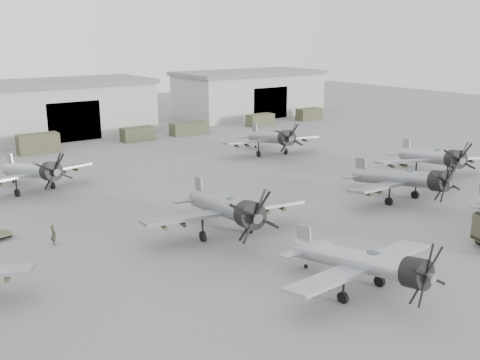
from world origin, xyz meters
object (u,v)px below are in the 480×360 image
at_px(aircraft_far_1, 273,138).
at_px(ground_crew, 53,235).
at_px(aircraft_near_1, 365,263).
at_px(aircraft_far_0, 34,171).
at_px(aircraft_mid_2, 405,179).
at_px(aircraft_mid_1, 227,208).
at_px(aircraft_mid_3, 434,157).

xyz_separation_m(aircraft_far_1, ground_crew, (-33.62, -14.51, -1.60)).
relative_size(aircraft_near_1, aircraft_far_0, 0.94).
bearing_deg(aircraft_mid_2, aircraft_far_1, 85.24).
height_order(aircraft_mid_1, aircraft_mid_3, aircraft_mid_1).
bearing_deg(aircraft_far_1, aircraft_far_0, -168.23).
bearing_deg(aircraft_mid_2, aircraft_mid_1, 174.98).
height_order(aircraft_near_1, ground_crew, aircraft_near_1).
xyz_separation_m(aircraft_mid_1, aircraft_far_1, (21.86, 21.10, -0.04)).
distance_m(aircraft_far_0, aircraft_far_1, 30.77).
bearing_deg(aircraft_mid_2, aircraft_far_0, 141.04).
bearing_deg(aircraft_far_0, aircraft_mid_3, -38.45).
xyz_separation_m(aircraft_near_1, aircraft_far_1, (20.46, 34.17, 0.27)).
distance_m(aircraft_far_0, ground_crew, 15.61).
bearing_deg(ground_crew, aircraft_mid_1, -124.34).
distance_m(aircraft_mid_3, aircraft_far_0, 43.21).
height_order(aircraft_mid_1, aircraft_far_0, aircraft_mid_1).
bearing_deg(aircraft_mid_3, ground_crew, -164.19).
relative_size(aircraft_mid_1, ground_crew, 8.23).
bearing_deg(aircraft_mid_2, aircraft_mid_3, 22.48).
bearing_deg(aircraft_near_1, aircraft_mid_2, 28.39).
bearing_deg(aircraft_mid_3, aircraft_far_1, 133.48).
distance_m(aircraft_near_1, aircraft_mid_1, 13.14).
distance_m(aircraft_mid_2, ground_crew, 32.27).
bearing_deg(aircraft_far_1, aircraft_mid_2, -83.19).
relative_size(aircraft_far_0, aircraft_far_1, 0.94).
distance_m(aircraft_mid_2, aircraft_mid_3, 10.69).
bearing_deg(aircraft_mid_3, aircraft_mid_2, -136.34).
distance_m(aircraft_near_1, aircraft_far_0, 36.43).
bearing_deg(ground_crew, aircraft_far_0, -15.68).
bearing_deg(aircraft_mid_2, ground_crew, 165.73).
bearing_deg(aircraft_near_1, aircraft_far_1, 56.24).
distance_m(aircraft_mid_3, ground_crew, 41.33).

